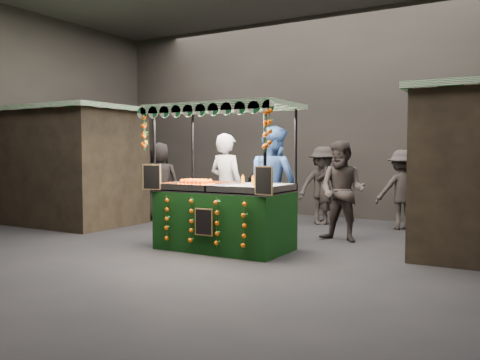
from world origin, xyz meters
The scene contains 13 objects.
ground centered at (0.00, 0.00, 0.00)m, with size 12.00×12.00×0.00m, color black.
market_hall centered at (0.00, 0.00, 3.38)m, with size 12.10×10.10×5.05m.
neighbour_stall_left centered at (-4.40, 1.00, 1.31)m, with size 3.00×2.20×2.60m.
juice_stall centered at (0.20, 0.06, 0.73)m, with size 2.45×1.44×2.37m.
vendor_grey centered at (-0.28, 0.92, 0.97)m, with size 0.76×0.55×1.94m.
vendor_blue centered at (0.56, 1.15, 1.03)m, with size 1.22×1.10×2.06m.
shopper_0 centered at (-4.47, 3.11, 0.82)m, with size 0.63×0.45×1.64m.
shopper_1 centered at (1.62, 1.80, 0.91)m, with size 0.95×0.77×1.81m.
shopper_2 centered at (-0.57, 2.91, 0.77)m, with size 0.94×0.46×1.54m.
shopper_3 centered at (0.54, 3.67, 0.86)m, with size 1.26×1.22×1.73m.
shopper_4 centered at (-3.02, 2.38, 0.92)m, with size 1.07×1.00×1.84m.
shopper_6 centered at (0.53, 3.75, 0.87)m, with size 0.67×0.75×1.73m.
shopper_7 centered at (2.23, 3.79, 0.83)m, with size 1.23×1.08×1.65m.
Camera 1 is at (4.54, -6.92, 1.60)m, focal length 37.75 mm.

